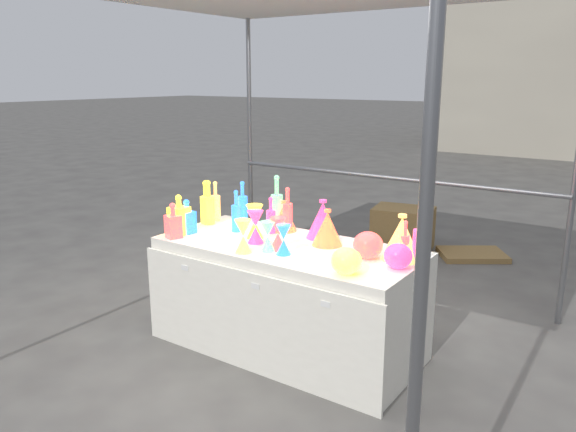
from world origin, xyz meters
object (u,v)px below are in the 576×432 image
Objects in this scene: globe_0 at (347,262)px; display_table at (287,297)px; hourglass_0 at (278,234)px; lampshade_0 at (327,227)px; cardboard_box_closed at (403,228)px; decanter_0 at (179,215)px; bottle_0 at (206,202)px.

display_table is at bearing 155.68° from globe_0.
hourglass_0 is 0.88× the size of lampshade_0.
cardboard_box_closed is (-0.28, 2.66, -0.14)m from display_table.
hourglass_0 is 0.35m from lampshade_0.
hourglass_0 is (0.29, -2.78, 0.63)m from cardboard_box_closed.
lampshade_0 is at bearing 19.39° from decanter_0.
display_table is 7.46× the size of lampshade_0.
display_table is 0.97m from decanter_0.
hourglass_0 is at bearing 165.37° from globe_0.
cardboard_box_closed is 2.68m from bottle_0.
lampshade_0 is at bearing -89.06° from cardboard_box_closed.
display_table is 6.36× the size of decanter_0.
hourglass_0 reaches higher than globe_0.
lampshade_0 is at bearing 51.68° from hourglass_0.
decanter_0 reaches higher than display_table.
hourglass_0 is 1.28× the size of globe_0.
decanter_0 is at bearing -165.06° from display_table.
cardboard_box_closed is 2.99m from decanter_0.
bottle_0 is (-0.57, -2.53, 0.69)m from cardboard_box_closed.
display_table is 1.02m from bottle_0.
bottle_0 is 1.53× the size of hourglass_0.
hourglass_0 is at bearing 6.30° from decanter_0.
lampshade_0 is (0.50, -2.51, 0.64)m from cardboard_box_closed.
decanter_0 reaches higher than lampshade_0.
cardboard_box_closed is at bearing 96.07° from display_table.
cardboard_box_closed is at bearing 79.47° from decanter_0.
globe_0 reaches higher than display_table.
display_table is at bearing -8.76° from bottle_0.
decanter_0 is 1.08m from lampshade_0.
cardboard_box_closed is 1.89× the size of bottle_0.
display_table is 0.57m from lampshade_0.
display_table is at bearing -162.80° from lampshade_0.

